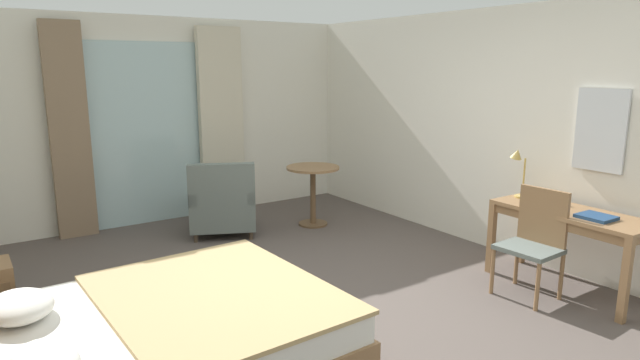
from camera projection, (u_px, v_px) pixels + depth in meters
ground at (326, 325)px, 4.30m from camera, size 5.63×7.72×0.10m
wall_back at (166, 120)px, 6.93m from camera, size 5.23×0.12×2.58m
wall_right at (534, 135)px, 5.42m from camera, size 0.12×7.32×2.58m
balcony_glass_door at (149, 134)px, 6.76m from camera, size 1.43×0.02×2.27m
curtain_panel_left at (69, 132)px, 6.14m from camera, size 0.43×0.10×2.48m
curtain_panel_right at (221, 122)px, 7.17m from camera, size 0.60×0.10×2.48m
bed at (156, 341)px, 3.43m from camera, size 2.25×1.85×1.09m
writing_desk at (570, 221)px, 4.75m from camera, size 0.56×1.35×0.73m
desk_chair at (535, 237)px, 4.66m from camera, size 0.42×0.49×0.94m
desk_lamp at (519, 166)px, 5.22m from camera, size 0.15×0.25×0.47m
closed_book at (596, 217)px, 4.49m from camera, size 0.25×0.27×0.03m
armchair_by_window at (223, 206)px, 6.38m from camera, size 0.99×0.98×0.90m
round_cafe_table at (313, 182)px, 6.72m from camera, size 0.66×0.66×0.75m
wall_mirror at (600, 130)px, 4.78m from camera, size 0.02×0.46×0.74m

